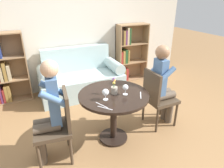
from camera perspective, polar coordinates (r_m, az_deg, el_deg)
ground_plane at (r=2.98m, az=0.41°, el=-15.11°), size 16.00×16.00×0.00m
back_wall at (r=4.25m, az=-11.46°, el=16.52°), size 5.20×0.05×2.70m
round_table at (r=2.66m, az=0.45°, el=-5.62°), size 0.92×0.92×0.71m
couch at (r=4.12m, az=-8.85°, el=1.42°), size 1.62×0.80×0.92m
bookshelf_left at (r=4.16m, az=-28.91°, el=3.35°), size 0.72×0.28×1.30m
bookshelf_right at (r=4.68m, az=4.54°, el=8.77°), size 0.72×0.28×1.30m
chair_left at (r=2.49m, az=-15.15°, el=-10.90°), size 0.47×0.47×0.90m
chair_right at (r=3.07m, az=12.79°, el=-3.42°), size 0.43×0.43×0.90m
person_left at (r=2.40m, az=-17.75°, el=-7.69°), size 0.44×0.37×1.28m
person_right at (r=3.05m, az=14.39°, el=-0.11°), size 0.42×0.35×1.27m
wine_glass_left at (r=2.41m, az=-1.87°, el=-2.48°), size 0.08×0.08×0.14m
wine_glass_right at (r=2.54m, az=3.85°, el=-1.04°), size 0.08×0.08×0.14m
flower_vase at (r=2.56m, az=0.60°, el=-1.10°), size 0.09×0.09×0.23m
knife_left_setting at (r=2.34m, az=-2.97°, el=-6.00°), size 0.09×0.18×0.00m
fork_left_setting at (r=2.58m, az=8.20°, el=-3.15°), size 0.10×0.17×0.00m
knife_right_setting at (r=2.28m, az=-2.05°, el=-6.85°), size 0.13×0.15×0.00m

